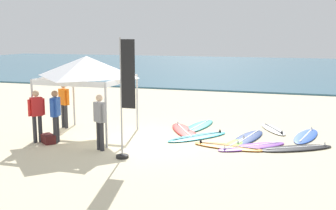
% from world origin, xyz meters
% --- Properties ---
extents(ground_plane, '(80.00, 80.00, 0.00)m').
position_xyz_m(ground_plane, '(0.00, 0.00, 0.00)').
color(ground_plane, beige).
extents(sea, '(80.00, 36.00, 0.10)m').
position_xyz_m(sea, '(0.00, 30.41, 0.05)').
color(sea, '#386B84').
rests_on(sea, ground).
extents(canopy_tent, '(2.73, 2.73, 2.75)m').
position_xyz_m(canopy_tent, '(-2.30, 0.20, 2.38)').
color(canopy_tent, '#B7B7BC').
rests_on(canopy_tent, ground).
extents(surfboard_orange, '(2.27, 0.90, 0.19)m').
position_xyz_m(surfboard_orange, '(2.60, 0.01, 0.04)').
color(surfboard_orange, orange).
rests_on(surfboard_orange, ground).
extents(surfboard_teal, '(1.02, 2.50, 0.19)m').
position_xyz_m(surfboard_teal, '(1.08, 2.59, 0.04)').
color(surfboard_teal, '#19847F').
rests_on(surfboard_teal, ground).
extents(surfboard_navy, '(1.15, 2.48, 0.19)m').
position_xyz_m(surfboard_navy, '(3.07, 1.35, 0.04)').
color(surfboard_navy, navy).
rests_on(surfboard_navy, ground).
extents(surfboard_white, '(1.28, 1.93, 0.19)m').
position_xyz_m(surfboard_white, '(3.81, 2.85, 0.04)').
color(surfboard_white, white).
rests_on(surfboard_white, ground).
extents(surfboard_black, '(2.38, 1.75, 0.19)m').
position_xyz_m(surfboard_black, '(4.64, 0.47, 0.04)').
color(surfboard_black, black).
rests_on(surfboard_black, ground).
extents(surfboard_cyan, '(2.03, 2.27, 0.19)m').
position_xyz_m(surfboard_cyan, '(1.42, 0.96, 0.04)').
color(surfboard_cyan, '#23B2CC').
rests_on(surfboard_cyan, ground).
extents(surfboard_blue, '(1.12, 2.45, 0.19)m').
position_xyz_m(surfboard_blue, '(4.94, 2.16, 0.04)').
color(surfboard_blue, blue).
rests_on(surfboard_blue, ground).
extents(surfboard_red, '(1.79, 2.52, 0.19)m').
position_xyz_m(surfboard_red, '(0.73, 1.71, 0.04)').
color(surfboard_red, red).
rests_on(surfboard_red, ground).
extents(surfboard_purple, '(2.26, 2.04, 0.19)m').
position_xyz_m(surfboard_purple, '(3.31, 0.25, 0.04)').
color(surfboard_purple, purple).
rests_on(surfboard_purple, ground).
extents(surfboard_lime, '(0.92, 1.90, 0.19)m').
position_xyz_m(surfboard_lime, '(2.77, 0.41, 0.04)').
color(surfboard_lime, '#7AD12D').
rests_on(surfboard_lime, ground).
extents(person_orange, '(0.52, 0.34, 1.71)m').
position_xyz_m(person_orange, '(-3.70, 0.95, 0.99)').
color(person_orange, '#2D2D33').
rests_on(person_orange, ground).
extents(person_blue, '(0.28, 0.54, 1.71)m').
position_xyz_m(person_blue, '(-2.81, -1.04, 0.99)').
color(person_blue, '#2D2D33').
rests_on(person_blue, ground).
extents(person_red, '(0.39, 0.45, 1.71)m').
position_xyz_m(person_red, '(-3.42, -1.17, 0.99)').
color(person_red, '#2D2D33').
rests_on(person_red, ground).
extents(person_grey, '(0.48, 0.38, 1.71)m').
position_xyz_m(person_grey, '(-1.05, -1.42, 0.99)').
color(person_grey, '#2D2D33').
rests_on(person_grey, ground).
extents(banner_flag, '(0.60, 0.36, 3.40)m').
position_xyz_m(banner_flag, '(0.01, -1.95, 1.57)').
color(banner_flag, '#99999E').
rests_on(banner_flag, ground).
extents(gear_bag_near_tent, '(0.67, 0.62, 0.28)m').
position_xyz_m(gear_bag_near_tent, '(-3.06, -1.16, 0.14)').
color(gear_bag_near_tent, '#4C1919').
rests_on(gear_bag_near_tent, ground).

